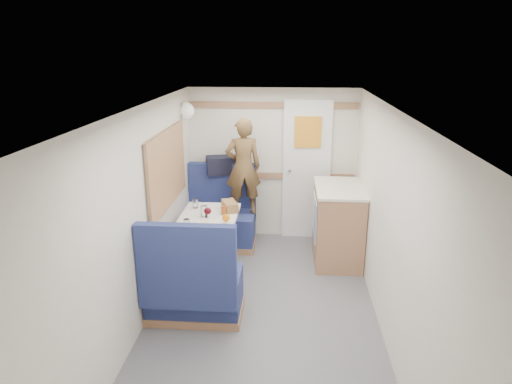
# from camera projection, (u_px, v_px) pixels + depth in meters

# --- Properties ---
(floor) EXTENTS (4.50, 4.50, 0.00)m
(floor) POSITION_uv_depth(u_px,v_px,m) (261.00, 329.00, 4.21)
(floor) COLOR #515156
(floor) RESTS_ON ground
(ceiling) EXTENTS (4.50, 4.50, 0.00)m
(ceiling) POSITION_uv_depth(u_px,v_px,m) (262.00, 112.00, 3.60)
(ceiling) COLOR silver
(ceiling) RESTS_ON wall_back
(wall_back) EXTENTS (2.20, 0.02, 2.00)m
(wall_back) POSITION_uv_depth(u_px,v_px,m) (272.00, 164.00, 6.04)
(wall_back) COLOR silver
(wall_back) RESTS_ON floor
(wall_left) EXTENTS (0.02, 4.50, 2.00)m
(wall_left) POSITION_uv_depth(u_px,v_px,m) (136.00, 225.00, 3.98)
(wall_left) COLOR silver
(wall_left) RESTS_ON floor
(wall_right) EXTENTS (0.02, 4.50, 2.00)m
(wall_right) POSITION_uv_depth(u_px,v_px,m) (392.00, 233.00, 3.82)
(wall_right) COLOR silver
(wall_right) RESTS_ON floor
(oak_trim_low) EXTENTS (2.15, 0.02, 0.08)m
(oak_trim_low) POSITION_uv_depth(u_px,v_px,m) (272.00, 176.00, 6.07)
(oak_trim_low) COLOR olive
(oak_trim_low) RESTS_ON wall_back
(oak_trim_high) EXTENTS (2.15, 0.02, 0.08)m
(oak_trim_high) POSITION_uv_depth(u_px,v_px,m) (273.00, 105.00, 5.79)
(oak_trim_high) COLOR olive
(oak_trim_high) RESTS_ON wall_back
(side_window) EXTENTS (0.04, 1.30, 0.72)m
(side_window) POSITION_uv_depth(u_px,v_px,m) (167.00, 169.00, 4.86)
(side_window) COLOR #AFBEA2
(side_window) RESTS_ON wall_left
(rear_door) EXTENTS (0.62, 0.12, 1.86)m
(rear_door) POSITION_uv_depth(u_px,v_px,m) (307.00, 168.00, 5.99)
(rear_door) COLOR white
(rear_door) RESTS_ON wall_back
(dinette_table) EXTENTS (0.62, 0.92, 0.72)m
(dinette_table) POSITION_uv_depth(u_px,v_px,m) (209.00, 229.00, 5.03)
(dinette_table) COLOR white
(dinette_table) RESTS_ON floor
(bench_far) EXTENTS (0.90, 0.59, 1.05)m
(bench_far) POSITION_uv_depth(u_px,v_px,m) (221.00, 223.00, 5.94)
(bench_far) COLOR #191A50
(bench_far) RESTS_ON floor
(bench_near) EXTENTS (0.90, 0.59, 1.05)m
(bench_near) POSITION_uv_depth(u_px,v_px,m) (193.00, 290.00, 4.29)
(bench_near) COLOR #191A50
(bench_near) RESTS_ON floor
(ledge) EXTENTS (0.90, 0.14, 0.04)m
(ledge) POSITION_uv_depth(u_px,v_px,m) (223.00, 175.00, 6.00)
(ledge) COLOR olive
(ledge) RESTS_ON bench_far
(dome_light) EXTENTS (0.20, 0.20, 0.20)m
(dome_light) POSITION_uv_depth(u_px,v_px,m) (186.00, 111.00, 5.51)
(dome_light) COLOR white
(dome_light) RESTS_ON wall_left
(galley_counter) EXTENTS (0.57, 0.92, 0.92)m
(galley_counter) POSITION_uv_depth(u_px,v_px,m) (337.00, 223.00, 5.48)
(galley_counter) COLOR olive
(galley_counter) RESTS_ON floor
(person) EXTENTS (0.50, 0.38, 1.22)m
(person) POSITION_uv_depth(u_px,v_px,m) (243.00, 167.00, 5.68)
(person) COLOR brown
(person) RESTS_ON bench_far
(duffel_bag) EXTENTS (0.52, 0.35, 0.23)m
(duffel_bag) POSITION_uv_depth(u_px,v_px,m) (225.00, 165.00, 5.96)
(duffel_bag) COLOR black
(duffel_bag) RESTS_ON ledge
(tray) EXTENTS (0.27, 0.34, 0.02)m
(tray) POSITION_uv_depth(u_px,v_px,m) (207.00, 226.00, 4.68)
(tray) COLOR white
(tray) RESTS_ON dinette_table
(orange_fruit) EXTENTS (0.08, 0.08, 0.08)m
(orange_fruit) POSITION_uv_depth(u_px,v_px,m) (226.00, 218.00, 4.78)
(orange_fruit) COLOR #DF6109
(orange_fruit) RESTS_ON tray
(cheese_block) EXTENTS (0.10, 0.06, 0.03)m
(cheese_block) POSITION_uv_depth(u_px,v_px,m) (204.00, 224.00, 4.67)
(cheese_block) COLOR #D6C27B
(cheese_block) RESTS_ON tray
(wine_glass) EXTENTS (0.08, 0.08, 0.17)m
(wine_glass) POSITION_uv_depth(u_px,v_px,m) (208.00, 212.00, 4.77)
(wine_glass) COLOR white
(wine_glass) RESTS_ON dinette_table
(tumbler_left) EXTENTS (0.06, 0.06, 0.10)m
(tumbler_left) POSITION_uv_depth(u_px,v_px,m) (187.00, 224.00, 4.63)
(tumbler_left) COLOR white
(tumbler_left) RESTS_ON dinette_table
(tumbler_mid) EXTENTS (0.06, 0.06, 0.10)m
(tumbler_mid) POSITION_uv_depth(u_px,v_px,m) (195.00, 203.00, 5.23)
(tumbler_mid) COLOR white
(tumbler_mid) RESTS_ON dinette_table
(tumbler_right) EXTENTS (0.08, 0.08, 0.12)m
(tumbler_right) POSITION_uv_depth(u_px,v_px,m) (204.00, 211.00, 4.96)
(tumbler_right) COLOR white
(tumbler_right) RESTS_ON dinette_table
(beer_glass) EXTENTS (0.06, 0.06, 0.09)m
(beer_glass) POSITION_uv_depth(u_px,v_px,m) (224.00, 210.00, 5.03)
(beer_glass) COLOR brown
(beer_glass) RESTS_ON dinette_table
(pepper_grinder) EXTENTS (0.04, 0.04, 0.09)m
(pepper_grinder) POSITION_uv_depth(u_px,v_px,m) (207.00, 214.00, 4.93)
(pepper_grinder) COLOR black
(pepper_grinder) RESTS_ON dinette_table
(salt_grinder) EXTENTS (0.04, 0.04, 0.10)m
(salt_grinder) POSITION_uv_depth(u_px,v_px,m) (205.00, 208.00, 5.10)
(salt_grinder) COLOR white
(salt_grinder) RESTS_ON dinette_table
(bread_loaf) EXTENTS (0.22, 0.29, 0.11)m
(bread_loaf) POSITION_uv_depth(u_px,v_px,m) (230.00, 206.00, 5.15)
(bread_loaf) COLOR brown
(bread_loaf) RESTS_ON dinette_table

